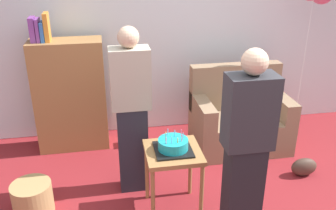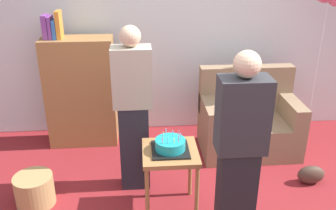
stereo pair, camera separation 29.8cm
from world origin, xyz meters
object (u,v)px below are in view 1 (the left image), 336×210
side_table (173,160)px  person_holding_cake (246,151)px  handbag (304,167)px  couch (239,119)px  bookshelf (70,94)px  wicker_basket (33,198)px  birthday_cake (173,145)px  person_blowing_candles (132,112)px

side_table → person_holding_cake: 0.72m
side_table → handbag: bearing=11.5°
couch → bookshelf: bearing=170.5°
side_table → wicker_basket: (-1.26, 0.19, -0.38)m
couch → birthday_cake: bearing=-133.5°
bookshelf → person_blowing_candles: size_ratio=0.98×
couch → person_blowing_candles: size_ratio=0.67×
side_table → handbag: (1.47, 0.30, -0.43)m
side_table → person_blowing_candles: size_ratio=0.39×
couch → side_table: (-1.00, -1.06, 0.19)m
person_blowing_candles → handbag: bearing=-17.6°
birthday_cake → bookshelf: bearing=124.4°
wicker_basket → handbag: (2.73, 0.11, -0.05)m
birthday_cake → person_blowing_candles: bearing=126.7°
couch → wicker_basket: bearing=-158.9°
birthday_cake → person_holding_cake: 0.67m
birthday_cake → person_blowing_candles: size_ratio=0.20×
bookshelf → handbag: bookshelf is taller
bookshelf → side_table: bearing=-55.6°
handbag → wicker_basket: bearing=-177.6°
birthday_cake → wicker_basket: size_ratio=0.89×
person_blowing_candles → side_table: bearing=-67.0°
handbag → couch: bearing=121.6°
birthday_cake → side_table: bearing=-164.2°
bookshelf → handbag: bearing=-24.2°
person_holding_cake → wicker_basket: (-1.73, 0.63, -0.68)m
person_holding_cake → couch: bearing=-86.1°
wicker_basket → handbag: size_ratio=1.29×
couch → birthday_cake: (-1.00, -1.06, 0.34)m
couch → wicker_basket: size_ratio=3.06×
person_blowing_candles → person_holding_cake: bearing=-61.5°
bookshelf → person_blowing_candles: 1.16m
handbag → bookshelf: bearing=155.8°
side_table → handbag: 1.56m
birthday_cake → wicker_basket: bearing=171.6°
bookshelf → birthday_cake: bearing=-55.6°
bookshelf → person_blowing_candles: bearing=-56.7°
couch → bookshelf: (-1.95, 0.33, 0.33)m
bookshelf → person_blowing_candles: (0.63, -0.96, 0.17)m
couch → birthday_cake: 1.50m
person_holding_cake → handbag: bearing=-119.9°
side_table → person_blowing_candles: (-0.31, 0.42, 0.30)m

